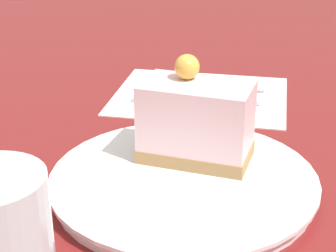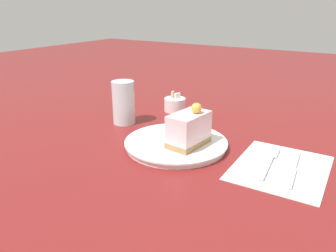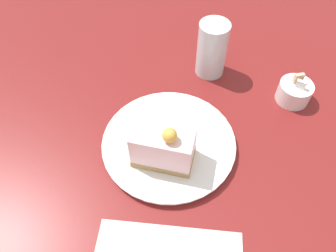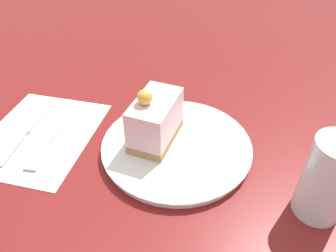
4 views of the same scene
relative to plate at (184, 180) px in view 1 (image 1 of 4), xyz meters
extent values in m
plane|color=maroon|center=(0.00, 0.02, -0.01)|extent=(4.00, 4.00, 0.00)
cylinder|color=white|center=(0.00, 0.00, 0.00)|extent=(0.25, 0.25, 0.02)
cylinder|color=white|center=(0.00, 0.00, 0.00)|extent=(0.26, 0.26, 0.00)
cube|color=#AD8451|center=(0.04, -0.01, 0.01)|extent=(0.08, 0.12, 0.01)
cube|color=silver|center=(0.04, -0.01, 0.05)|extent=(0.07, 0.11, 0.07)
sphere|color=#EFB747|center=(0.05, 0.01, 0.10)|extent=(0.02, 0.02, 0.02)
cube|color=white|center=(0.25, 0.03, -0.01)|extent=(0.19, 0.24, 0.00)
cube|color=silver|center=(0.23, 0.00, 0.00)|extent=(0.02, 0.12, 0.00)
cube|color=silver|center=(0.22, 0.08, 0.00)|extent=(0.03, 0.05, 0.00)
cube|color=silver|center=(0.28, -0.02, 0.00)|extent=(0.02, 0.09, 0.00)
cube|color=silver|center=(0.27, 0.07, 0.00)|extent=(0.02, 0.09, 0.00)
camera|label=1|loc=(-0.47, -0.08, 0.27)|focal=60.00mm
camera|label=2|loc=(0.38, -0.65, 0.33)|focal=35.00mm
camera|label=3|loc=(0.35, 0.04, 0.53)|focal=35.00mm
camera|label=4|loc=(-0.09, 0.41, 0.39)|focal=35.00mm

